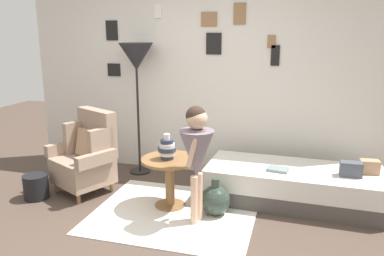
{
  "coord_description": "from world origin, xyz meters",
  "views": [
    {
      "loc": [
        1.26,
        -2.96,
        1.87
      ],
      "look_at": [
        0.15,
        0.95,
        0.85
      ],
      "focal_mm": 36.17,
      "sensor_mm": 36.0,
      "label": 1
    }
  ],
  "objects_px": {
    "vase_striped": "(167,149)",
    "person_child": "(197,149)",
    "side_table": "(170,172)",
    "demijohn_near": "(215,200)",
    "daybed": "(293,185)",
    "magazine_basket": "(36,187)",
    "armchair": "(87,155)",
    "book_on_daybed": "(278,169)",
    "floor_lamp": "(136,61)"
  },
  "relations": [
    {
      "from": "vase_striped",
      "to": "book_on_daybed",
      "type": "relative_size",
      "value": 1.25
    },
    {
      "from": "floor_lamp",
      "to": "demijohn_near",
      "type": "height_order",
      "value": "floor_lamp"
    },
    {
      "from": "floor_lamp",
      "to": "daybed",
      "type": "bearing_deg",
      "value": -11.69
    },
    {
      "from": "daybed",
      "to": "person_child",
      "type": "relative_size",
      "value": 1.62
    },
    {
      "from": "daybed",
      "to": "demijohn_near",
      "type": "height_order",
      "value": "same"
    },
    {
      "from": "floor_lamp",
      "to": "book_on_daybed",
      "type": "relative_size",
      "value": 7.86
    },
    {
      "from": "daybed",
      "to": "person_child",
      "type": "height_order",
      "value": "person_child"
    },
    {
      "from": "demijohn_near",
      "to": "magazine_basket",
      "type": "xyz_separation_m",
      "value": [
        -2.07,
        -0.16,
        -0.02
      ]
    },
    {
      "from": "vase_striped",
      "to": "demijohn_near",
      "type": "height_order",
      "value": "vase_striped"
    },
    {
      "from": "side_table",
      "to": "person_child",
      "type": "relative_size",
      "value": 0.51
    },
    {
      "from": "floor_lamp",
      "to": "demijohn_near",
      "type": "xyz_separation_m",
      "value": [
        1.26,
        -0.96,
        -1.34
      ]
    },
    {
      "from": "floor_lamp",
      "to": "person_child",
      "type": "relative_size",
      "value": 1.45
    },
    {
      "from": "side_table",
      "to": "magazine_basket",
      "type": "height_order",
      "value": "side_table"
    },
    {
      "from": "daybed",
      "to": "demijohn_near",
      "type": "relative_size",
      "value": 4.82
    },
    {
      "from": "floor_lamp",
      "to": "magazine_basket",
      "type": "xyz_separation_m",
      "value": [
        -0.8,
        -1.12,
        -1.37
      ]
    },
    {
      "from": "person_child",
      "to": "daybed",
      "type": "bearing_deg",
      "value": 39.66
    },
    {
      "from": "armchair",
      "to": "floor_lamp",
      "type": "distance_m",
      "value": 1.35
    },
    {
      "from": "armchair",
      "to": "book_on_daybed",
      "type": "bearing_deg",
      "value": 5.03
    },
    {
      "from": "armchair",
      "to": "vase_striped",
      "type": "distance_m",
      "value": 1.11
    },
    {
      "from": "armchair",
      "to": "book_on_daybed",
      "type": "height_order",
      "value": "armchair"
    },
    {
      "from": "book_on_daybed",
      "to": "armchair",
      "type": "bearing_deg",
      "value": -174.97
    },
    {
      "from": "floor_lamp",
      "to": "book_on_daybed",
      "type": "xyz_separation_m",
      "value": [
        1.86,
        -0.55,
        -1.09
      ]
    },
    {
      "from": "magazine_basket",
      "to": "person_child",
      "type": "bearing_deg",
      "value": -1.7
    },
    {
      "from": "demijohn_near",
      "to": "magazine_basket",
      "type": "bearing_deg",
      "value": -175.53
    },
    {
      "from": "daybed",
      "to": "book_on_daybed",
      "type": "relative_size",
      "value": 8.75
    },
    {
      "from": "daybed",
      "to": "demijohn_near",
      "type": "bearing_deg",
      "value": -145.06
    },
    {
      "from": "person_child",
      "to": "demijohn_near",
      "type": "distance_m",
      "value": 0.66
    },
    {
      "from": "daybed",
      "to": "person_child",
      "type": "distance_m",
      "value": 1.31
    },
    {
      "from": "side_table",
      "to": "demijohn_near",
      "type": "relative_size",
      "value": 1.53
    },
    {
      "from": "demijohn_near",
      "to": "book_on_daybed",
      "type": "bearing_deg",
      "value": 34.06
    },
    {
      "from": "floor_lamp",
      "to": "magazine_basket",
      "type": "distance_m",
      "value": 1.94
    },
    {
      "from": "magazine_basket",
      "to": "vase_striped",
      "type": "bearing_deg",
      "value": 7.28
    },
    {
      "from": "magazine_basket",
      "to": "floor_lamp",
      "type": "bearing_deg",
      "value": 54.25
    },
    {
      "from": "person_child",
      "to": "demijohn_near",
      "type": "xyz_separation_m",
      "value": [
        0.14,
        0.22,
        -0.61
      ]
    },
    {
      "from": "vase_striped",
      "to": "floor_lamp",
      "type": "relative_size",
      "value": 0.16
    },
    {
      "from": "vase_striped",
      "to": "floor_lamp",
      "type": "distance_m",
      "value": 1.44
    },
    {
      "from": "side_table",
      "to": "book_on_daybed",
      "type": "distance_m",
      "value": 1.17
    },
    {
      "from": "book_on_daybed",
      "to": "magazine_basket",
      "type": "relative_size",
      "value": 0.79
    },
    {
      "from": "book_on_daybed",
      "to": "demijohn_near",
      "type": "xyz_separation_m",
      "value": [
        -0.6,
        -0.41,
        -0.25
      ]
    },
    {
      "from": "armchair",
      "to": "side_table",
      "type": "xyz_separation_m",
      "value": [
        1.09,
        -0.16,
        -0.04
      ]
    },
    {
      "from": "armchair",
      "to": "daybed",
      "type": "bearing_deg",
      "value": 7.76
    },
    {
      "from": "magazine_basket",
      "to": "side_table",
      "type": "bearing_deg",
      "value": 7.98
    },
    {
      "from": "daybed",
      "to": "vase_striped",
      "type": "xyz_separation_m",
      "value": [
        -1.3,
        -0.5,
        0.47
      ]
    },
    {
      "from": "vase_striped",
      "to": "daybed",
      "type": "bearing_deg",
      "value": 21.07
    },
    {
      "from": "side_table",
      "to": "armchair",
      "type": "bearing_deg",
      "value": 171.8
    },
    {
      "from": "armchair",
      "to": "side_table",
      "type": "bearing_deg",
      "value": -8.2
    },
    {
      "from": "vase_striped",
      "to": "person_child",
      "type": "relative_size",
      "value": 0.23
    },
    {
      "from": "daybed",
      "to": "magazine_basket",
      "type": "height_order",
      "value": "daybed"
    },
    {
      "from": "daybed",
      "to": "floor_lamp",
      "type": "relative_size",
      "value": 1.11
    },
    {
      "from": "vase_striped",
      "to": "demijohn_near",
      "type": "relative_size",
      "value": 0.69
    }
  ]
}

